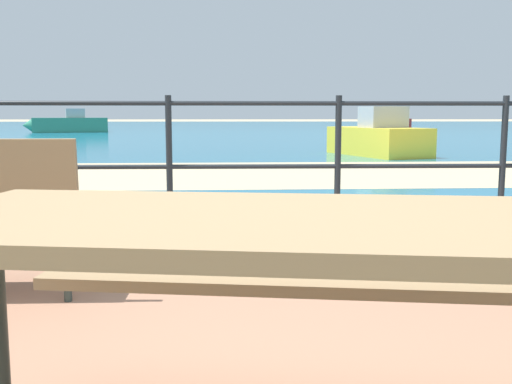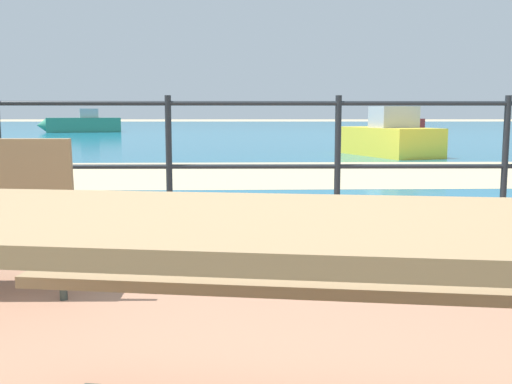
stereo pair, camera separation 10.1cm
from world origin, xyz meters
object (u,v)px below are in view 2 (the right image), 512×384
picnic_table (296,299)px  boat_far (402,123)px  boat_near (82,124)px  boat_mid (386,139)px

picnic_table → boat_far: size_ratio=0.45×
boat_near → picnic_table: bearing=89.0°
picnic_table → boat_near: 34.22m
boat_mid → boat_far: size_ratio=0.84×
picnic_table → boat_near: (-9.67, 32.82, -0.16)m
boat_mid → boat_near: bearing=14.9°
picnic_table → boat_mid: bearing=84.2°
boat_near → boat_far: boat_near is taller
picnic_table → boat_far: bearing=83.2°
picnic_table → boat_mid: boat_mid is taller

